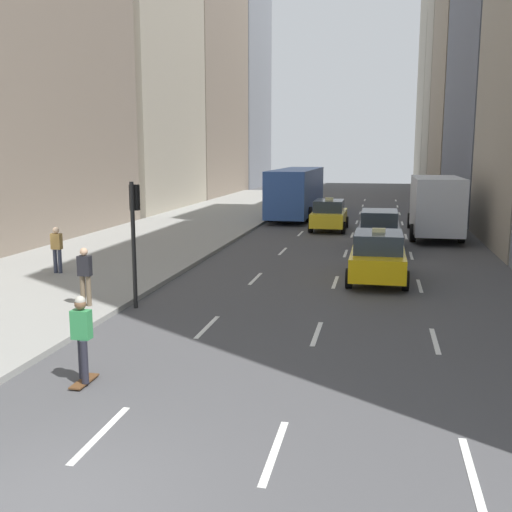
# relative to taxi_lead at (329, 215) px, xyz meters

# --- Properties ---
(ground_plane) EXTENTS (160.00, 160.00, 0.00)m
(ground_plane) POSITION_rel_taxi_lead_xyz_m (-1.20, -27.76, -0.88)
(ground_plane) COLOR #474749
(sidewalk_left) EXTENTS (8.00, 66.00, 0.15)m
(sidewalk_left) POSITION_rel_taxi_lead_xyz_m (-8.20, -0.76, -0.81)
(sidewalk_left) COLOR gray
(sidewalk_left) RESTS_ON ground
(lane_markings) EXTENTS (5.72, 56.00, 0.01)m
(lane_markings) POSITION_rel_taxi_lead_xyz_m (1.40, -4.76, -0.87)
(lane_markings) COLOR white
(lane_markings) RESTS_ON ground
(building_row_left) EXTENTS (6.00, 75.00, 35.97)m
(building_row_left) POSITION_rel_taxi_lead_xyz_m (-15.20, 10.08, 13.41)
(building_row_left) COLOR gray
(building_row_left) RESTS_ON ground
(building_row_right) EXTENTS (6.00, 92.39, 37.28)m
(building_row_right) POSITION_rel_taxi_lead_xyz_m (10.80, 19.06, 14.68)
(building_row_right) COLOR gray
(building_row_right) RESTS_ON ground
(taxi_lead) EXTENTS (2.02, 4.40, 1.87)m
(taxi_lead) POSITION_rel_taxi_lead_xyz_m (0.00, 0.00, 0.00)
(taxi_lead) COLOR yellow
(taxi_lead) RESTS_ON ground
(taxi_second) EXTENTS (2.02, 4.40, 1.87)m
(taxi_second) POSITION_rel_taxi_lead_xyz_m (2.80, -13.27, 0.00)
(taxi_second) COLOR yellow
(taxi_second) RESTS_ON ground
(sedan_black_near) EXTENTS (2.02, 4.73, 1.79)m
(sedan_black_near) POSITION_rel_taxi_lead_xyz_m (2.80, -6.19, 0.03)
(sedan_black_near) COLOR black
(sedan_black_near) RESTS_ON ground
(city_bus) EXTENTS (2.80, 11.61, 3.25)m
(city_bus) POSITION_rel_taxi_lead_xyz_m (-2.81, 6.77, 0.91)
(city_bus) COLOR #2D519E
(city_bus) RESTS_ON ground
(box_truck) EXTENTS (2.58, 8.40, 3.15)m
(box_truck) POSITION_rel_taxi_lead_xyz_m (5.60, -1.42, 0.83)
(box_truck) COLOR silver
(box_truck) RESTS_ON ground
(skateboarder) EXTENTS (0.36, 0.80, 1.75)m
(skateboarder) POSITION_rel_taxi_lead_xyz_m (-2.66, -23.88, 0.08)
(skateboarder) COLOR brown
(skateboarder) RESTS_ON ground
(pedestrian_mid_block) EXTENTS (0.36, 0.22, 1.65)m
(pedestrian_mid_block) POSITION_rel_taxi_lead_xyz_m (-5.18, -18.92, 0.19)
(pedestrian_mid_block) COLOR brown
(pedestrian_mid_block) RESTS_ON sidewalk_left
(pedestrian_far_walking) EXTENTS (0.36, 0.22, 1.65)m
(pedestrian_far_walking) POSITION_rel_taxi_lead_xyz_m (-8.36, -14.89, 0.19)
(pedestrian_far_walking) COLOR #383D51
(pedestrian_far_walking) RESTS_ON sidewalk_left
(traffic_light_pole) EXTENTS (0.24, 0.42, 3.60)m
(traffic_light_pole) POSITION_rel_taxi_lead_xyz_m (-3.95, -18.25, 1.53)
(traffic_light_pole) COLOR black
(traffic_light_pole) RESTS_ON ground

